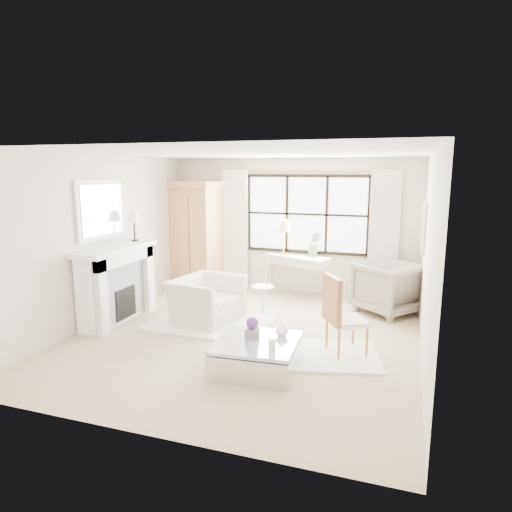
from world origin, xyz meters
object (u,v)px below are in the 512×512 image
object	(u,v)px
console_table	(296,275)
club_armchair	(206,300)
armoire	(196,234)
coffee_table	(257,356)

from	to	relation	value
console_table	club_armchair	world-z (taller)	console_table
console_table	club_armchair	xyz separation A→B (m)	(-1.04, -2.01, -0.04)
armoire	club_armchair	size ratio (longest dim) A/B	2.03
console_table	coffee_table	size ratio (longest dim) A/B	1.29
coffee_table	armoire	bearing A→B (deg)	122.21
console_table	armoire	bearing A→B (deg)	-156.75
armoire	club_armchair	xyz separation A→B (m)	(1.12, -1.93, -0.78)
club_armchair	coffee_table	bearing A→B (deg)	-126.73
armoire	club_armchair	distance (m)	2.36
armoire	coffee_table	world-z (taller)	armoire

